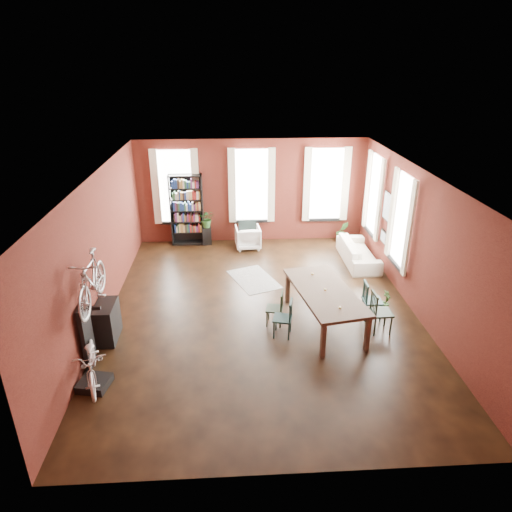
{
  "coord_description": "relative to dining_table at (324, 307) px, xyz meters",
  "views": [
    {
      "loc": [
        -0.68,
        -9.13,
        5.45
      ],
      "look_at": [
        -0.1,
        0.6,
        1.14
      ],
      "focal_mm": 32.0,
      "sensor_mm": 36.0,
      "label": 1
    }
  ],
  "objects": [
    {
      "name": "plant_by_sofa",
      "position": [
        1.54,
        4.78,
        -0.27
      ],
      "size": [
        0.39,
        0.69,
        0.3
      ],
      "primitive_type": "imported",
      "rotation": [
        0.0,
        0.0,
        0.02
      ],
      "color": "#295923",
      "rests_on": "ground"
    },
    {
      "name": "console_table",
      "position": [
        -4.59,
        -0.28,
        -0.02
      ],
      "size": [
        0.4,
        0.8,
        0.8
      ],
      "primitive_type": "cube",
      "color": "black",
      "rests_on": "ground"
    },
    {
      "name": "white_armchair",
      "position": [
        -1.47,
        4.46,
        -0.04
      ],
      "size": [
        0.79,
        0.74,
        0.75
      ],
      "primitive_type": "imported",
      "rotation": [
        0.0,
        0.0,
        3.22
      ],
      "color": "white",
      "rests_on": "ground"
    },
    {
      "name": "plant_stand",
      "position": [
        -2.74,
        4.84,
        -0.14
      ],
      "size": [
        0.31,
        0.31,
        0.55
      ],
      "primitive_type": "cube",
      "rotation": [
        0.0,
        0.0,
        0.12
      ],
      "color": "black",
      "rests_on": "ground"
    },
    {
      "name": "bookshelf",
      "position": [
        -3.31,
        4.92,
        0.68
      ],
      "size": [
        1.0,
        0.32,
        2.2
      ],
      "primitive_type": "cube",
      "color": "black",
      "rests_on": "ground"
    },
    {
      "name": "plant_small",
      "position": [
        1.58,
        0.55,
        -0.33
      ],
      "size": [
        0.53,
        0.5,
        0.17
      ],
      "primitive_type": "imported",
      "rotation": [
        0.0,
        0.0,
        0.88
      ],
      "color": "#2D5823",
      "rests_on": "ground"
    },
    {
      "name": "plant_on_stand",
      "position": [
        -2.72,
        4.86,
        0.35
      ],
      "size": [
        0.54,
        0.59,
        0.44
      ],
      "primitive_type": "imported",
      "rotation": [
        0.0,
        0.0,
        -0.06
      ],
      "color": "#2D6126",
      "rests_on": "plant_stand"
    },
    {
      "name": "bike_trainer",
      "position": [
        -4.49,
        -1.82,
        -0.34
      ],
      "size": [
        0.6,
        0.6,
        0.15
      ],
      "primitive_type": "cube",
      "rotation": [
        0.0,
        0.0,
        -0.21
      ],
      "color": "black",
      "rests_on": "ground"
    },
    {
      "name": "bicycle_floor",
      "position": [
        -4.46,
        -1.84,
        0.48
      ],
      "size": [
        0.72,
        0.91,
        1.51
      ],
      "primitive_type": "imported",
      "rotation": [
        0.0,
        0.0,
        0.27
      ],
      "color": "beige",
      "rests_on": "bike_trainer"
    },
    {
      "name": "bicycle_hung",
      "position": [
        -4.46,
        -1.18,
        1.71
      ],
      "size": [
        0.47,
        1.0,
        1.66
      ],
      "primitive_type": "imported",
      "color": "#A5A8AD",
      "rests_on": "bike_wall_rack"
    },
    {
      "name": "dining_chair_d",
      "position": [
        1.13,
        0.19,
        0.02
      ],
      "size": [
        0.42,
        0.42,
        0.88
      ],
      "primitive_type": "cube",
      "rotation": [
        0.0,
        0.0,
        1.54
      ],
      "color": "#1A3937",
      "rests_on": "ground"
    },
    {
      "name": "dining_chair_a",
      "position": [
        -0.95,
        -0.38,
        -0.0
      ],
      "size": [
        0.47,
        0.47,
        0.83
      ],
      "primitive_type": "cube",
      "rotation": [
        0.0,
        0.0,
        -1.82
      ],
      "color": "#1A3938",
      "rests_on": "ground"
    },
    {
      "name": "cream_sofa",
      "position": [
        1.64,
        3.22,
        -0.01
      ],
      "size": [
        0.61,
        2.08,
        0.81
      ],
      "primitive_type": "imported",
      "rotation": [
        0.0,
        0.0,
        1.57
      ],
      "color": "beige",
      "rests_on": "ground"
    },
    {
      "name": "room",
      "position": [
        -1.06,
        1.24,
        1.72
      ],
      "size": [
        9.0,
        9.04,
        3.22
      ],
      "color": "black",
      "rests_on": "ground"
    },
    {
      "name": "dining_table",
      "position": [
        0.0,
        0.0,
        0.0
      ],
      "size": [
        1.54,
        2.62,
        0.84
      ],
      "primitive_type": "cube",
      "rotation": [
        0.0,
        0.0,
        0.18
      ],
      "color": "brown",
      "rests_on": "ground"
    },
    {
      "name": "striped_rug",
      "position": [
        -1.41,
        2.26,
        -0.41
      ],
      "size": [
        1.45,
        1.78,
        0.01
      ],
      "primitive_type": "cube",
      "rotation": [
        0.0,
        0.0,
        0.38
      ],
      "color": "black",
      "rests_on": "ground"
    },
    {
      "name": "bike_wall_rack",
      "position": [
        -4.71,
        -1.18,
        0.23
      ],
      "size": [
        0.16,
        0.6,
        1.3
      ],
      "primitive_type": "cube",
      "color": "black",
      "rests_on": "ground"
    },
    {
      "name": "dining_chair_b",
      "position": [
        -1.08,
        0.07,
        -0.03
      ],
      "size": [
        0.43,
        0.43,
        0.78
      ],
      "primitive_type": "cube",
      "rotation": [
        0.0,
        0.0,
        -1.78
      ],
      "color": "black",
      "rests_on": "ground"
    },
    {
      "name": "dining_chair_c",
      "position": [
        1.15,
        -0.35,
        0.04
      ],
      "size": [
        0.44,
        0.44,
        0.92
      ],
      "primitive_type": "cube",
      "rotation": [
        0.0,
        0.0,
        1.6
      ],
      "color": "black",
      "rests_on": "ground"
    }
  ]
}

